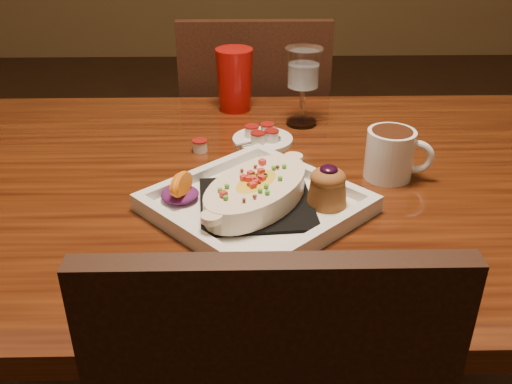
{
  "coord_description": "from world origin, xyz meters",
  "views": [
    {
      "loc": [
        -0.03,
        -0.95,
        1.25
      ],
      "look_at": [
        -0.01,
        -0.09,
        0.77
      ],
      "focal_mm": 40.0,
      "sensor_mm": 36.0,
      "label": 1
    }
  ],
  "objects_px": {
    "chair_far": "(254,153)",
    "saucer": "(262,138)",
    "coffee_mug": "(392,152)",
    "plate": "(261,196)",
    "goblet": "(303,72)",
    "red_tumbler": "(235,80)",
    "table": "(259,222)"
  },
  "relations": [
    {
      "from": "chair_far",
      "to": "plate",
      "type": "bearing_deg",
      "value": 89.95
    },
    {
      "from": "goblet",
      "to": "red_tumbler",
      "type": "xyz_separation_m",
      "value": [
        -0.15,
        0.1,
        -0.05
      ]
    },
    {
      "from": "table",
      "to": "red_tumbler",
      "type": "relative_size",
      "value": 10.18
    },
    {
      "from": "coffee_mug",
      "to": "goblet",
      "type": "bearing_deg",
      "value": 132.43
    },
    {
      "from": "goblet",
      "to": "saucer",
      "type": "height_order",
      "value": "goblet"
    },
    {
      "from": "coffee_mug",
      "to": "goblet",
      "type": "height_order",
      "value": "goblet"
    },
    {
      "from": "table",
      "to": "plate",
      "type": "xyz_separation_m",
      "value": [
        -0.0,
        -0.12,
        0.12
      ]
    },
    {
      "from": "saucer",
      "to": "table",
      "type": "bearing_deg",
      "value": -93.29
    },
    {
      "from": "goblet",
      "to": "red_tumbler",
      "type": "bearing_deg",
      "value": 147.39
    },
    {
      "from": "goblet",
      "to": "saucer",
      "type": "bearing_deg",
      "value": -132.4
    },
    {
      "from": "table",
      "to": "coffee_mug",
      "type": "xyz_separation_m",
      "value": [
        0.24,
        0.0,
        0.15
      ]
    },
    {
      "from": "coffee_mug",
      "to": "saucer",
      "type": "bearing_deg",
      "value": 159.47
    },
    {
      "from": "plate",
      "to": "coffee_mug",
      "type": "relative_size",
      "value": 3.42
    },
    {
      "from": "chair_far",
      "to": "plate",
      "type": "xyz_separation_m",
      "value": [
        -0.0,
        -0.75,
        0.27
      ]
    },
    {
      "from": "chair_far",
      "to": "goblet",
      "type": "distance_m",
      "value": 0.52
    },
    {
      "from": "table",
      "to": "plate",
      "type": "bearing_deg",
      "value": -90.31
    },
    {
      "from": "coffee_mug",
      "to": "red_tumbler",
      "type": "distance_m",
      "value": 0.47
    },
    {
      "from": "red_tumbler",
      "to": "goblet",
      "type": "bearing_deg",
      "value": -32.61
    },
    {
      "from": "plate",
      "to": "coffee_mug",
      "type": "bearing_deg",
      "value": -17.05
    },
    {
      "from": "chair_far",
      "to": "red_tumbler",
      "type": "distance_m",
      "value": 0.42
    },
    {
      "from": "plate",
      "to": "goblet",
      "type": "xyz_separation_m",
      "value": [
        0.1,
        0.38,
        0.09
      ]
    },
    {
      "from": "chair_far",
      "to": "red_tumbler",
      "type": "xyz_separation_m",
      "value": [
        -0.05,
        -0.27,
        0.32
      ]
    },
    {
      "from": "chair_far",
      "to": "plate",
      "type": "distance_m",
      "value": 0.8
    },
    {
      "from": "chair_far",
      "to": "red_tumbler",
      "type": "bearing_deg",
      "value": 79.31
    },
    {
      "from": "plate",
      "to": "saucer",
      "type": "bearing_deg",
      "value": 45.0
    },
    {
      "from": "goblet",
      "to": "red_tumbler",
      "type": "height_order",
      "value": "goblet"
    },
    {
      "from": "saucer",
      "to": "goblet",
      "type": "bearing_deg",
      "value": 47.6
    },
    {
      "from": "red_tumbler",
      "to": "table",
      "type": "bearing_deg",
      "value": -82.12
    },
    {
      "from": "plate",
      "to": "table",
      "type": "bearing_deg",
      "value": 46.73
    },
    {
      "from": "red_tumbler",
      "to": "plate",
      "type": "bearing_deg",
      "value": -84.12
    },
    {
      "from": "chair_far",
      "to": "saucer",
      "type": "relative_size",
      "value": 7.24
    },
    {
      "from": "coffee_mug",
      "to": "plate",
      "type": "bearing_deg",
      "value": -139.72
    }
  ]
}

